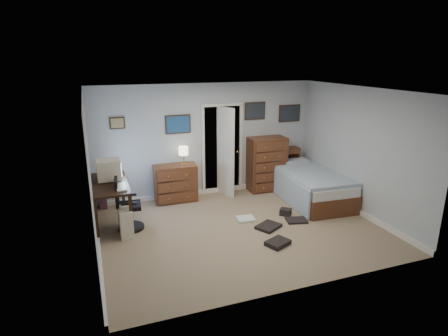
{
  "coord_description": "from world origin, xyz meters",
  "views": [
    {
      "loc": [
        -2.44,
        -5.8,
        3.04
      ],
      "look_at": [
        -0.22,
        0.3,
        1.1
      ],
      "focal_mm": 30.0,
      "sensor_mm": 36.0,
      "label": 1
    }
  ],
  "objects_px": {
    "computer_desk": "(104,193)",
    "office_chair": "(127,210)",
    "low_dresser": "(175,183)",
    "bed": "(309,185)",
    "tall_dresser": "(266,164)"
  },
  "relations": [
    {
      "from": "computer_desk",
      "to": "office_chair",
      "type": "relative_size",
      "value": 1.46
    },
    {
      "from": "office_chair",
      "to": "low_dresser",
      "type": "bearing_deg",
      "value": 49.27
    },
    {
      "from": "computer_desk",
      "to": "low_dresser",
      "type": "bearing_deg",
      "value": 26.59
    },
    {
      "from": "computer_desk",
      "to": "tall_dresser",
      "type": "relative_size",
      "value": 1.14
    },
    {
      "from": "office_chair",
      "to": "low_dresser",
      "type": "height_order",
      "value": "office_chair"
    },
    {
      "from": "low_dresser",
      "to": "bed",
      "type": "height_order",
      "value": "low_dresser"
    },
    {
      "from": "computer_desk",
      "to": "office_chair",
      "type": "xyz_separation_m",
      "value": [
        0.35,
        -0.32,
        -0.25
      ]
    },
    {
      "from": "low_dresser",
      "to": "tall_dresser",
      "type": "distance_m",
      "value": 2.18
    },
    {
      "from": "computer_desk",
      "to": "low_dresser",
      "type": "distance_m",
      "value": 1.7
    },
    {
      "from": "office_chair",
      "to": "bed",
      "type": "height_order",
      "value": "office_chair"
    },
    {
      "from": "tall_dresser",
      "to": "bed",
      "type": "height_order",
      "value": "tall_dresser"
    },
    {
      "from": "computer_desk",
      "to": "tall_dresser",
      "type": "bearing_deg",
      "value": 10.92
    },
    {
      "from": "low_dresser",
      "to": "tall_dresser",
      "type": "height_order",
      "value": "tall_dresser"
    },
    {
      "from": "low_dresser",
      "to": "tall_dresser",
      "type": "bearing_deg",
      "value": 2.58
    },
    {
      "from": "office_chair",
      "to": "bed",
      "type": "relative_size",
      "value": 0.44
    }
  ]
}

